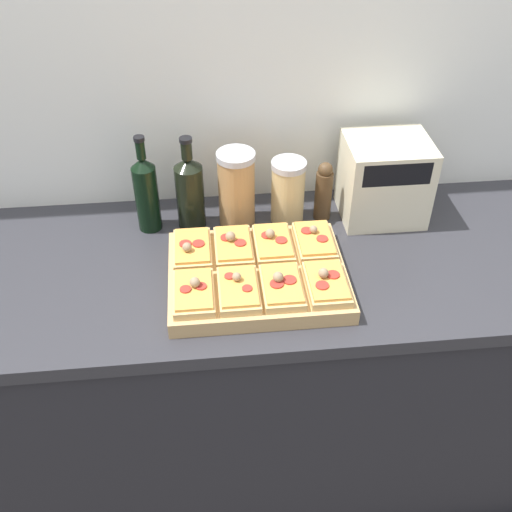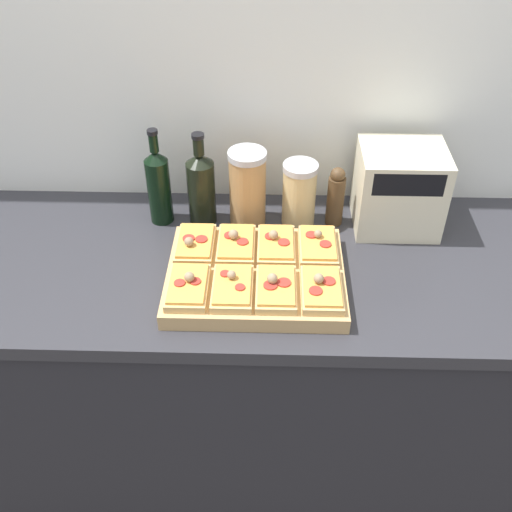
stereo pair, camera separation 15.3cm
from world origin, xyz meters
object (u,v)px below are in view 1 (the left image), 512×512
object	(u,v)px
cutting_board	(257,276)
toaster_oven	(384,179)
pepper_mill	(324,191)
grain_jar_tall	(237,189)
olive_oil_bottle	(146,192)
wine_bottle	(190,191)
grain_jar_short	(288,191)

from	to	relation	value
cutting_board	toaster_oven	bearing A→B (deg)	34.39
pepper_mill	grain_jar_tall	bearing A→B (deg)	180.00
pepper_mill	olive_oil_bottle	bearing A→B (deg)	180.00
wine_bottle	grain_jar_tall	world-z (taller)	wine_bottle
olive_oil_bottle	grain_jar_tall	size ratio (longest dim) A/B	1.27
olive_oil_bottle	toaster_oven	xyz separation A→B (m)	(0.68, -0.00, 0.00)
wine_bottle	toaster_oven	world-z (taller)	wine_bottle
olive_oil_bottle	grain_jar_short	size ratio (longest dim) A/B	1.51
olive_oil_bottle	toaster_oven	size ratio (longest dim) A/B	1.12
cutting_board	grain_jar_short	distance (m)	0.30
toaster_oven	olive_oil_bottle	bearing A→B (deg)	179.93
grain_jar_tall	pepper_mill	xyz separation A→B (m)	(0.25, 0.00, -0.03)
cutting_board	wine_bottle	world-z (taller)	wine_bottle
cutting_board	olive_oil_bottle	world-z (taller)	olive_oil_bottle
wine_bottle	grain_jar_short	distance (m)	0.28
olive_oil_bottle	toaster_oven	distance (m)	0.68
grain_jar_short	toaster_oven	xyz separation A→B (m)	(0.28, -0.00, 0.02)
grain_jar_short	wine_bottle	bearing A→B (deg)	-180.00
grain_jar_tall	olive_oil_bottle	bearing A→B (deg)	180.00
wine_bottle	toaster_oven	size ratio (longest dim) A/B	1.09
olive_oil_bottle	wine_bottle	size ratio (longest dim) A/B	1.04
cutting_board	grain_jar_short	size ratio (longest dim) A/B	2.34
olive_oil_bottle	grain_jar_tall	distance (m)	0.25
olive_oil_bottle	grain_jar_short	bearing A→B (deg)	-0.00
olive_oil_bottle	grain_jar_short	distance (m)	0.40
grain_jar_short	pepper_mill	world-z (taller)	grain_jar_short
grain_jar_tall	toaster_oven	distance (m)	0.43
cutting_board	wine_bottle	xyz separation A→B (m)	(-0.16, 0.27, 0.09)
wine_bottle	grain_jar_tall	bearing A→B (deg)	0.00
pepper_mill	grain_jar_short	bearing A→B (deg)	180.00
cutting_board	wine_bottle	size ratio (longest dim) A/B	1.60
grain_jar_tall	wine_bottle	bearing A→B (deg)	-180.00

